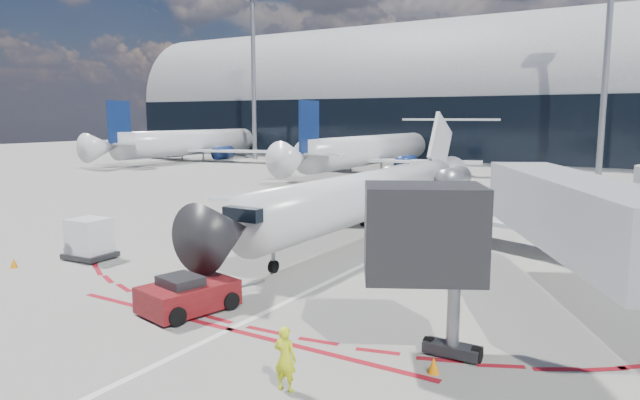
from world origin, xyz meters
The scene contains 15 objects.
ground centered at (0.00, 0.00, 0.00)m, with size 260.00×260.00×0.00m, color slate.
apron_centerline centered at (0.00, 2.00, 0.01)m, with size 0.25×40.00×0.01m, color silver.
apron_stop_bar centered at (0.00, -11.50, 0.01)m, with size 14.00×0.25×0.01m, color maroon.
terminal_building centered at (0.00, 64.97, 8.52)m, with size 150.00×24.15×24.00m.
jet_bridge centered at (9.79, -3.01, 3.01)m, with size 10.03×15.20×4.90m.
light_mast_west centered at (-45.00, 48.00, 12.50)m, with size 0.70×0.70×25.00m, color gray.
light_mast_centre centered at (5.00, 48.00, 12.50)m, with size 0.70×0.70×25.00m, color gray.
regional_jet centered at (-2.74, 5.01, 2.38)m, with size 23.03×28.40×7.11m.
pushback_tug centered at (-2.39, -10.89, 0.58)m, with size 2.72×5.16×1.31m.
ramp_worker centered at (3.84, -13.93, 0.83)m, with size 0.61×0.40×1.66m, color #D8E818.
uld_container centered at (-11.69, -7.88, 0.97)m, with size 2.20×1.91×1.95m.
safety_cone_left centered at (-13.23, -10.73, 0.22)m, with size 0.32×0.32×0.44m, color orange.
safety_cone_right centered at (6.66, -11.11, 0.22)m, with size 0.32×0.32×0.44m, color orange.
bg_airliner_0 centered at (-51.06, 41.18, 5.53)m, with size 34.18×36.19×11.06m, color silver, non-canonical shape.
bg_airliner_1 centered at (-19.66, 38.13, 5.24)m, with size 32.37×34.27×10.47m, color silver, non-canonical shape.
Camera 1 is at (11.50, -24.89, 6.74)m, focal length 32.00 mm.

